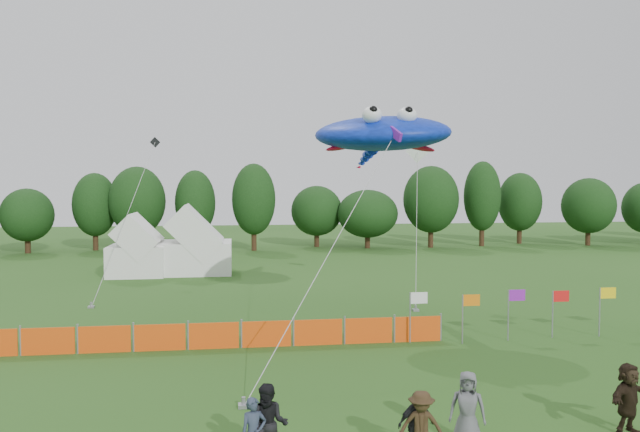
{
  "coord_description": "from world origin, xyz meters",
  "views": [
    {
      "loc": [
        -2.83,
        -14.43,
        6.28
      ],
      "look_at": [
        0.0,
        6.0,
        5.2
      ],
      "focal_mm": 35.0,
      "sensor_mm": 36.0,
      "label": 1
    }
  ],
  "objects": [
    {
      "name": "treeline",
      "position": [
        1.61,
        44.93,
        4.18
      ],
      "size": [
        104.57,
        8.78,
        8.36
      ],
      "color": "#382314",
      "rests_on": "ground"
    },
    {
      "name": "tent_left",
      "position": [
        -9.36,
        29.21,
        1.7
      ],
      "size": [
        3.83,
        3.83,
        3.38
      ],
      "color": "white",
      "rests_on": "ground"
    },
    {
      "name": "tent_right",
      "position": [
        -5.54,
        29.74,
        1.83
      ],
      "size": [
        5.14,
        4.11,
        3.63
      ],
      "color": "white",
      "rests_on": "ground"
    },
    {
      "name": "barrier_fence",
      "position": [
        -3.62,
        9.28,
        0.5
      ],
      "size": [
        17.9,
        0.06,
        1.0
      ],
      "color": "#E3490C",
      "rests_on": "ground"
    },
    {
      "name": "flag_row",
      "position": [
        9.19,
        9.0,
        1.37
      ],
      "size": [
        10.73,
        0.52,
        2.11
      ],
      "color": "gray",
      "rests_on": "ground"
    },
    {
      "name": "spectator_b",
      "position": [
        -2.1,
        -0.84,
        0.92
      ],
      "size": [
        1.02,
        0.88,
        1.84
      ],
      "primitive_type": "imported",
      "rotation": [
        0.0,
        0.0,
        -0.22
      ],
      "color": "black",
      "rests_on": "ground"
    },
    {
      "name": "spectator_c",
      "position": [
        1.32,
        -1.12,
        0.81
      ],
      "size": [
        1.17,
        0.86,
        1.62
      ],
      "primitive_type": "imported",
      "rotation": [
        0.0,
        0.0,
        -0.27
      ],
      "color": "#342515",
      "rests_on": "ground"
    },
    {
      "name": "spectator_d",
      "position": [
        1.26,
        -0.89,
        0.77
      ],
      "size": [
        0.96,
        0.56,
        1.53
      ],
      "primitive_type": "imported",
      "rotation": [
        0.0,
        0.0,
        0.22
      ],
      "color": "black",
      "rests_on": "ground"
    },
    {
      "name": "spectator_e",
      "position": [
        2.69,
        -0.38,
        0.89
      ],
      "size": [
        1.02,
        0.85,
        1.78
      ],
      "primitive_type": "imported",
      "rotation": [
        0.0,
        0.0,
        -0.38
      ],
      "color": "#57575C",
      "rests_on": "ground"
    },
    {
      "name": "spectator_f",
      "position": [
        6.95,
        -0.28,
        0.89
      ],
      "size": [
        1.73,
        1.14,
        1.79
      ],
      "primitive_type": "imported",
      "rotation": [
        0.0,
        0.0,
        0.41
      ],
      "color": "black",
      "rests_on": "ground"
    },
    {
      "name": "stingray_kite",
      "position": [
        3.69,
        12.9,
        8.45
      ],
      "size": [
        10.09,
        17.78,
        9.57
      ],
      "color": "#0F31D5",
      "rests_on": "ground"
    },
    {
      "name": "small_kite_white",
      "position": [
        7.02,
        18.31,
        6.04
      ],
      "size": [
        2.16,
        4.75,
        8.71
      ],
      "color": "white",
      "rests_on": "ground"
    },
    {
      "name": "small_kite_dark",
      "position": [
        -8.99,
        23.79,
        4.78
      ],
      "size": [
        2.43,
        11.26,
        9.43
      ],
      "color": "black",
      "rests_on": "ground"
    }
  ]
}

